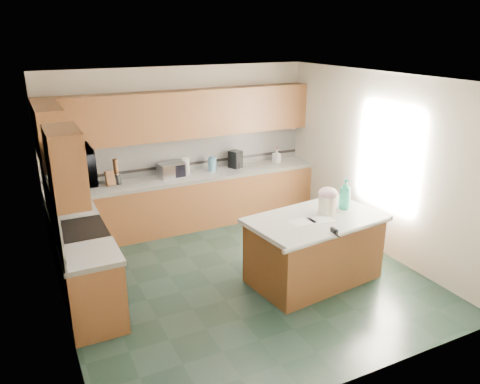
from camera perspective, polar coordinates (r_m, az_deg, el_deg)
floor at (r=6.63m, az=0.18°, el=-10.28°), size 4.60×4.60×0.00m
ceiling at (r=5.79m, az=0.21°, el=13.64°), size 4.60×4.60×0.00m
wall_back at (r=8.14m, az=-7.14°, el=5.49°), size 4.60×0.04×2.70m
wall_front at (r=4.29m, az=14.30°, el=-8.00°), size 4.60×0.04×2.70m
wall_left at (r=5.51m, az=-21.97°, el=-2.58°), size 0.04×4.60×2.70m
wall_right at (r=7.36m, az=16.60°, el=3.36°), size 0.04×4.60×2.70m
back_base_cab at (r=8.12m, az=-6.12°, el=-1.30°), size 4.60×0.60×0.86m
back_countertop at (r=7.97m, az=-6.24°, el=1.80°), size 4.60×0.64×0.06m
back_upper_cab at (r=7.85m, az=-6.86°, el=9.39°), size 4.60×0.33×0.78m
back_backsplash at (r=8.14m, az=-7.03°, el=4.66°), size 4.60×0.02×0.63m
back_accent_band at (r=8.18m, az=-6.96°, el=3.33°), size 4.60×0.01×0.05m
left_base_cab_rear at (r=7.07m, az=-19.46°, el=-5.58°), size 0.60×0.82×0.86m
left_counter_rear at (r=6.90m, az=-19.88°, el=-2.11°), size 0.64×0.82×0.06m
left_base_cab_front at (r=5.71m, az=-17.33°, el=-11.53°), size 0.60×0.72×0.86m
left_counter_front at (r=5.49m, az=-17.80°, el=-7.39°), size 0.64×0.72×0.06m
left_backsplash at (r=6.07m, az=-22.03°, el=-1.79°), size 0.02×2.30×0.63m
left_accent_band at (r=6.14m, az=-21.74°, el=-3.48°), size 0.01×2.30×0.05m
left_upper_cab_rear at (r=6.73m, az=-22.18°, el=6.46°), size 0.33×1.09×0.78m
left_upper_cab_front at (r=5.11m, az=-20.48°, el=2.96°), size 0.33×0.72×0.78m
range_body at (r=6.35m, az=-18.49°, el=-8.26°), size 0.60×0.76×0.88m
range_oven_door at (r=6.40m, az=-15.87°, el=-8.15°), size 0.02×0.68×0.55m
range_cooktop at (r=6.16m, az=-18.94°, el=-4.45°), size 0.62×0.78×0.04m
range_handle at (r=6.25m, az=-15.92°, el=-5.00°), size 0.02×0.66×0.02m
range_backguard at (r=6.10m, az=-21.47°, el=-3.79°), size 0.06×0.76×0.18m
microwave at (r=5.89m, az=-19.81°, el=2.99°), size 0.50×0.73×0.41m
island_base at (r=6.45m, az=8.99°, el=-7.10°), size 1.78×1.15×0.86m
island_top at (r=6.26m, az=9.21°, el=-3.32°), size 1.89×1.26×0.06m
island_bullnose at (r=5.88m, az=12.18°, el=-5.07°), size 1.77×0.27×0.06m
treat_jar at (r=6.36m, az=10.58°, el=-1.53°), size 0.31×0.31×0.25m
treat_jar_lid at (r=6.31m, az=10.67°, el=-0.15°), size 0.26×0.26×0.16m
treat_jar_knob at (r=6.29m, az=10.70°, el=0.31°), size 0.08×0.03×0.03m
treat_jar_knob_end_l at (r=6.27m, az=10.39°, el=0.25°), size 0.05×0.05×0.05m
treat_jar_knob_end_r at (r=6.32m, az=11.02°, el=0.37°), size 0.05×0.05×0.05m
soap_bottle_island at (r=6.55m, az=12.68°, el=-0.25°), size 0.17×0.17×0.42m
paper_sheet_a at (r=6.19m, az=9.87°, el=-3.33°), size 0.32×0.25×0.00m
paper_sheet_b at (r=6.09m, az=7.63°, el=-3.58°), size 0.31×0.24×0.00m
clamp_body at (r=5.82m, az=11.39°, el=-4.82°), size 0.03×0.11×0.10m
clamp_handle at (r=5.78m, az=11.78°, el=-5.24°), size 0.02×0.08×0.02m
knife_block at (r=7.65m, az=-15.57°, el=1.60°), size 0.15×0.19×0.26m
utensil_crock at (r=7.71m, az=-14.79°, el=1.54°), size 0.14×0.14×0.17m
utensil_bundle at (r=7.65m, az=-14.92°, el=3.03°), size 0.08×0.08×0.25m
toaster_oven at (r=7.88m, az=-8.33°, el=2.68°), size 0.46×0.34×0.25m
toaster_oven_door at (r=7.76m, az=-8.00°, el=2.42°), size 0.39×0.01×0.21m
paper_towel at (r=8.01m, az=-6.63°, el=3.14°), size 0.13×0.13×0.28m
paper_towel_base at (r=8.04m, az=-6.59°, el=2.23°), size 0.19×0.19×0.01m
water_jug at (r=8.14m, az=-3.39°, el=3.35°), size 0.15×0.15×0.24m
water_jug_neck at (r=8.10m, az=-3.41°, el=4.28°), size 0.07×0.07×0.03m
coffee_maker at (r=8.33m, az=-0.55°, el=4.01°), size 0.25×0.26×0.31m
coffee_carafe at (r=8.31m, az=-0.42°, el=3.33°), size 0.13×0.13×0.13m
soap_bottle_back at (r=8.69m, az=4.49°, el=4.43°), size 0.15×0.15×0.26m
soap_back_cap at (r=8.66m, az=4.52°, el=5.35°), size 0.02×0.02×0.03m
window_light_proxy at (r=7.17m, az=17.61°, el=4.07°), size 0.02×1.40×1.10m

